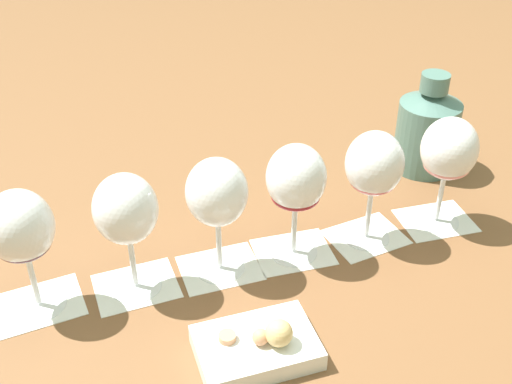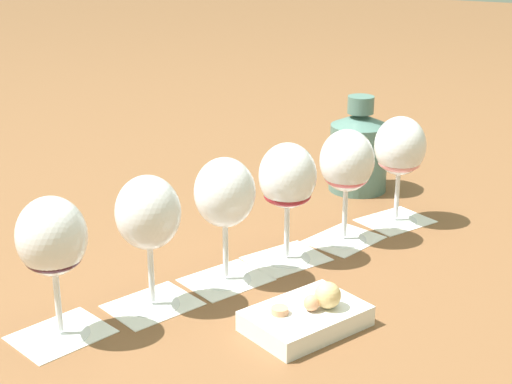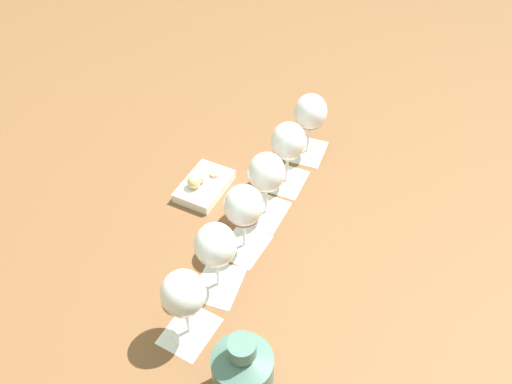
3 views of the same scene
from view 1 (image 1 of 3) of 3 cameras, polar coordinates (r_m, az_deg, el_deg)
name	(u,v)px [view 1 (image 1 of 3)]	position (r m, az deg, el deg)	size (l,w,h in m)	color
ground_plane	(257,259)	(1.00, 0.11, -6.02)	(8.00, 8.00, 0.00)	brown
tasting_card_0	(436,220)	(1.12, 15.68, -2.45)	(0.15, 0.14, 0.00)	white
tasting_card_1	(366,237)	(1.06, 9.73, -3.94)	(0.14, 0.13, 0.00)	white
tasting_card_2	(293,252)	(1.01, 3.32, -5.32)	(0.15, 0.14, 0.00)	white
tasting_card_3	(220,268)	(0.98, -3.23, -6.75)	(0.15, 0.14, 0.00)	white
tasting_card_4	(136,286)	(0.97, -10.61, -8.21)	(0.15, 0.13, 0.00)	white
tasting_card_5	(40,305)	(0.97, -18.67, -9.46)	(0.14, 0.13, 0.00)	white
wine_glass_0	(449,154)	(1.05, 16.74, 3.27)	(0.09, 0.09, 0.19)	white
wine_glass_1	(374,169)	(0.98, 10.44, 2.05)	(0.09, 0.09, 0.19)	white
wine_glass_2	(296,183)	(0.94, 3.58, 0.85)	(0.09, 0.09, 0.19)	white
wine_glass_3	(217,198)	(0.90, -3.49, -0.49)	(0.09, 0.09, 0.19)	white
wine_glass_4	(126,214)	(0.89, -11.47, -1.97)	(0.09, 0.09, 0.19)	white
wine_glass_5	(21,232)	(0.89, -20.16, -3.35)	(0.09, 0.09, 0.19)	white
ceramic_vase	(427,128)	(1.22, 14.99, 5.49)	(0.11, 0.11, 0.19)	#4C7066
snack_dish	(258,346)	(0.85, 0.19, -13.51)	(0.18, 0.16, 0.06)	white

